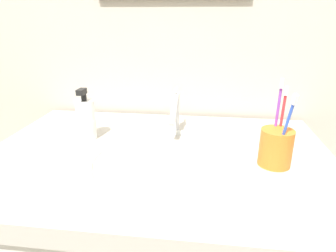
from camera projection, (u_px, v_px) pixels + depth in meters
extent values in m
cube|color=beige|center=(173.00, 30.00, 1.06)|extent=(2.16, 0.04, 2.40)
cube|color=#BCB7AD|center=(158.00, 160.00, 0.83)|extent=(0.96, 0.67, 0.05)
ellipsoid|color=white|center=(167.00, 179.00, 0.78)|extent=(0.37, 0.37, 0.10)
torus|color=white|center=(167.00, 162.00, 0.77)|extent=(0.43, 0.43, 0.02)
cylinder|color=#595B60|center=(167.00, 193.00, 0.80)|extent=(0.03, 0.03, 0.01)
cylinder|color=silver|center=(176.00, 113.00, 0.95)|extent=(0.02, 0.02, 0.13)
cylinder|color=silver|center=(174.00, 110.00, 0.89)|extent=(0.02, 0.12, 0.08)
cylinder|color=silver|center=(176.00, 90.00, 0.94)|extent=(0.01, 0.05, 0.01)
cylinder|color=orange|center=(276.00, 148.00, 0.74)|extent=(0.08, 0.08, 0.09)
cylinder|color=red|center=(281.00, 127.00, 0.75)|extent=(0.02, 0.05, 0.18)
cube|color=white|center=(287.00, 91.00, 0.73)|extent=(0.01, 0.02, 0.03)
cylinder|color=blue|center=(284.00, 134.00, 0.69)|extent=(0.02, 0.05, 0.18)
cube|color=white|center=(295.00, 99.00, 0.64)|extent=(0.01, 0.02, 0.03)
cylinder|color=purple|center=(276.00, 122.00, 0.74)|extent=(0.02, 0.03, 0.20)
cube|color=white|center=(282.00, 83.00, 0.72)|extent=(0.01, 0.02, 0.03)
cylinder|color=white|center=(86.00, 120.00, 0.89)|extent=(0.06, 0.06, 0.12)
cylinder|color=black|center=(84.00, 97.00, 0.87)|extent=(0.02, 0.02, 0.02)
cube|color=black|center=(81.00, 92.00, 0.85)|extent=(0.02, 0.04, 0.02)
cylinder|color=white|center=(87.00, 125.00, 0.90)|extent=(0.06, 0.06, 0.03)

